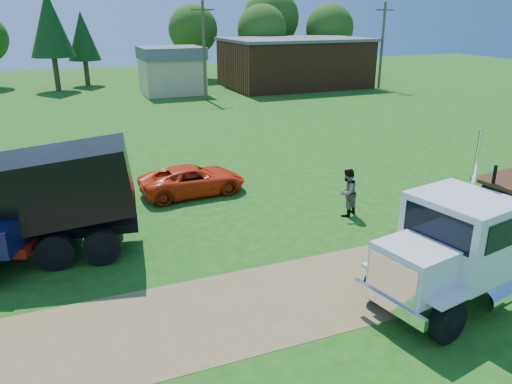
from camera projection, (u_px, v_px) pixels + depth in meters
name	position (u px, v px, depth m)	size (l,w,h in m)	color
ground	(350.00, 284.00, 15.63)	(140.00, 140.00, 0.00)	#1E4D11
dirt_track	(350.00, 284.00, 15.63)	(120.00, 4.20, 0.01)	brown
white_semi_tractor	(460.00, 250.00, 14.20)	(8.23, 4.01, 4.86)	black
black_dump_truck	(8.00, 200.00, 16.58)	(9.20, 3.89, 3.91)	black
orange_pickup	(193.00, 180.00, 23.15)	(2.25, 4.87, 1.35)	red
spectator_b	(347.00, 193.00, 20.58)	(0.98, 0.76, 2.01)	#999999
brick_building	(294.00, 62.00, 55.94)	(15.40, 10.40, 5.30)	brown
tan_shed	(172.00, 70.00, 51.00)	(6.20, 5.40, 4.70)	tan
utility_poles	(204.00, 49.00, 46.59)	(42.20, 0.28, 9.00)	#443B26
tree_row	(149.00, 25.00, 57.85)	(56.34, 11.22, 11.06)	#382517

